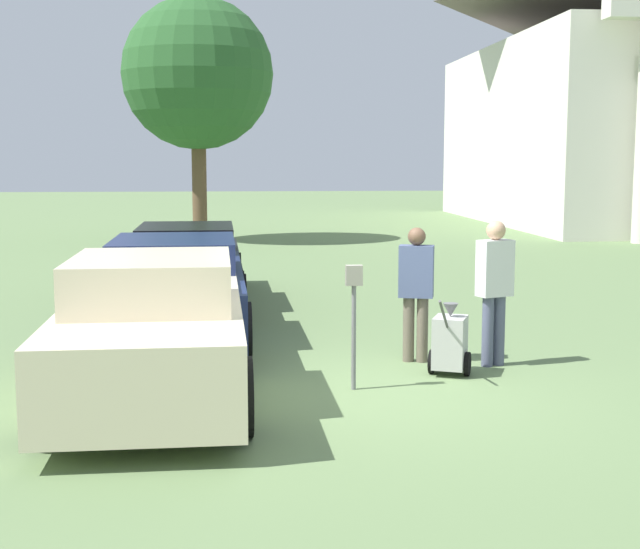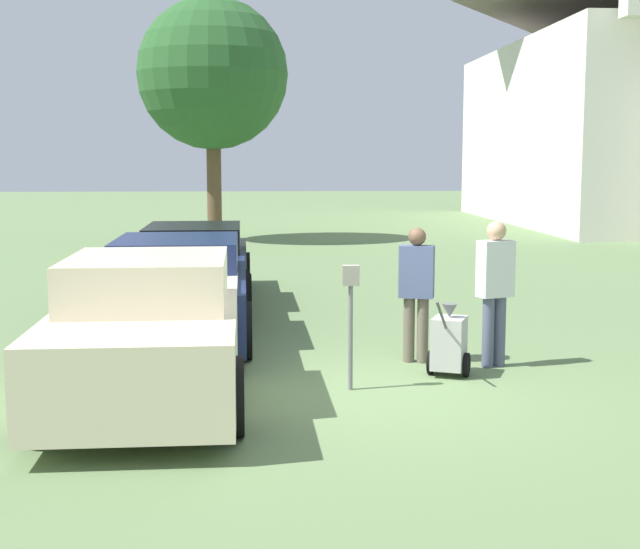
{
  "view_description": "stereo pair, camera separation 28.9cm",
  "coord_description": "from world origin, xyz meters",
  "px_view_note": "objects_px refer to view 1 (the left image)",
  "views": [
    {
      "loc": [
        -1.33,
        -9.3,
        2.5
      ],
      "look_at": [
        -0.34,
        1.43,
        1.1
      ],
      "focal_mm": 50.0,
      "sensor_mm": 36.0,
      "label": 1
    },
    {
      "loc": [
        -1.04,
        -9.32,
        2.5
      ],
      "look_at": [
        -0.34,
        1.43,
        1.1
      ],
      "focal_mm": 50.0,
      "sensor_mm": 36.0,
      "label": 2
    }
  ],
  "objects_px": {
    "parked_car_cream": "(154,331)",
    "person_worker": "(416,286)",
    "church": "(635,61)",
    "parked_car_navy": "(175,290)",
    "parked_car_black": "(187,266)",
    "equipment_cart": "(450,342)",
    "parking_meter": "(354,303)",
    "person_supervisor": "(495,283)"
  },
  "relations": [
    {
      "from": "parking_meter",
      "to": "person_supervisor",
      "type": "relative_size",
      "value": 0.77
    },
    {
      "from": "parked_car_navy",
      "to": "church",
      "type": "bearing_deg",
      "value": 51.44
    },
    {
      "from": "parked_car_cream",
      "to": "person_worker",
      "type": "xyz_separation_m",
      "value": [
        3.06,
        1.43,
        0.23
      ]
    },
    {
      "from": "parking_meter",
      "to": "person_worker",
      "type": "relative_size",
      "value": 0.82
    },
    {
      "from": "parked_car_black",
      "to": "equipment_cart",
      "type": "relative_size",
      "value": 5.25
    },
    {
      "from": "parked_car_cream",
      "to": "parked_car_navy",
      "type": "xyz_separation_m",
      "value": [
        0.0,
        3.24,
        -0.04
      ]
    },
    {
      "from": "person_supervisor",
      "to": "parked_car_navy",
      "type": "bearing_deg",
      "value": -48.35
    },
    {
      "from": "parked_car_cream",
      "to": "person_supervisor",
      "type": "height_order",
      "value": "person_supervisor"
    },
    {
      "from": "parked_car_black",
      "to": "church",
      "type": "bearing_deg",
      "value": 47.17
    },
    {
      "from": "parked_car_black",
      "to": "person_supervisor",
      "type": "xyz_separation_m",
      "value": [
        3.96,
        -5.09,
        0.36
      ]
    },
    {
      "from": "person_worker",
      "to": "church",
      "type": "relative_size",
      "value": 0.06
    },
    {
      "from": "parked_car_cream",
      "to": "equipment_cart",
      "type": "xyz_separation_m",
      "value": [
        3.33,
        0.72,
        -0.33
      ]
    },
    {
      "from": "parked_car_cream",
      "to": "church",
      "type": "height_order",
      "value": "church"
    },
    {
      "from": "parking_meter",
      "to": "person_worker",
      "type": "height_order",
      "value": "person_worker"
    },
    {
      "from": "parked_car_cream",
      "to": "parking_meter",
      "type": "xyz_separation_m",
      "value": [
        2.13,
        0.15,
        0.24
      ]
    },
    {
      "from": "parked_car_cream",
      "to": "parked_car_black",
      "type": "bearing_deg",
      "value": 88.79
    },
    {
      "from": "parked_car_cream",
      "to": "person_worker",
      "type": "distance_m",
      "value": 3.39
    },
    {
      "from": "parked_car_navy",
      "to": "equipment_cart",
      "type": "xyz_separation_m",
      "value": [
        3.33,
        -2.51,
        -0.29
      ]
    },
    {
      "from": "parked_car_cream",
      "to": "person_supervisor",
      "type": "bearing_deg",
      "value": 14.67
    },
    {
      "from": "parked_car_navy",
      "to": "person_supervisor",
      "type": "xyz_separation_m",
      "value": [
        3.96,
        -2.11,
        0.34
      ]
    },
    {
      "from": "parking_meter",
      "to": "parked_car_black",
      "type": "bearing_deg",
      "value": 109.32
    },
    {
      "from": "parked_car_navy",
      "to": "person_worker",
      "type": "distance_m",
      "value": 3.57
    },
    {
      "from": "parked_car_navy",
      "to": "equipment_cart",
      "type": "bearing_deg",
      "value": -38.26
    },
    {
      "from": "parked_car_black",
      "to": "parking_meter",
      "type": "xyz_separation_m",
      "value": [
        2.13,
        -6.06,
        0.3
      ]
    },
    {
      "from": "person_worker",
      "to": "person_supervisor",
      "type": "xyz_separation_m",
      "value": [
        0.9,
        -0.3,
        0.06
      ]
    },
    {
      "from": "equipment_cart",
      "to": "person_supervisor",
      "type": "bearing_deg",
      "value": 55.12
    },
    {
      "from": "parked_car_cream",
      "to": "equipment_cart",
      "type": "relative_size",
      "value": 4.69
    },
    {
      "from": "person_worker",
      "to": "church",
      "type": "height_order",
      "value": "church"
    },
    {
      "from": "parked_car_navy",
      "to": "church",
      "type": "xyz_separation_m",
      "value": [
        16.1,
        21.09,
        5.54
      ]
    },
    {
      "from": "equipment_cart",
      "to": "church",
      "type": "height_order",
      "value": "church"
    },
    {
      "from": "parked_car_navy",
      "to": "person_supervisor",
      "type": "bearing_deg",
      "value": -29.22
    },
    {
      "from": "parked_car_cream",
      "to": "parked_car_black",
      "type": "height_order",
      "value": "parked_car_cream"
    },
    {
      "from": "parked_car_black",
      "to": "person_supervisor",
      "type": "height_order",
      "value": "person_supervisor"
    },
    {
      "from": "parked_car_black",
      "to": "person_worker",
      "type": "xyz_separation_m",
      "value": [
        3.06,
        -4.79,
        0.3
      ]
    },
    {
      "from": "parked_car_cream",
      "to": "parked_car_navy",
      "type": "bearing_deg",
      "value": 88.8
    },
    {
      "from": "parked_car_navy",
      "to": "parked_car_black",
      "type": "height_order",
      "value": "parked_car_navy"
    },
    {
      "from": "person_supervisor",
      "to": "parked_car_cream",
      "type": "bearing_deg",
      "value": -4.46
    },
    {
      "from": "parked_car_black",
      "to": "church",
      "type": "distance_m",
      "value": 24.87
    },
    {
      "from": "person_supervisor",
      "to": "church",
      "type": "xyz_separation_m",
      "value": [
        12.14,
        23.2,
        5.2
      ]
    },
    {
      "from": "parking_meter",
      "to": "church",
      "type": "relative_size",
      "value": 0.05
    },
    {
      "from": "person_worker",
      "to": "parked_car_black",
      "type": "bearing_deg",
      "value": -41.26
    },
    {
      "from": "parked_car_cream",
      "to": "person_worker",
      "type": "relative_size",
      "value": 2.8
    }
  ]
}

